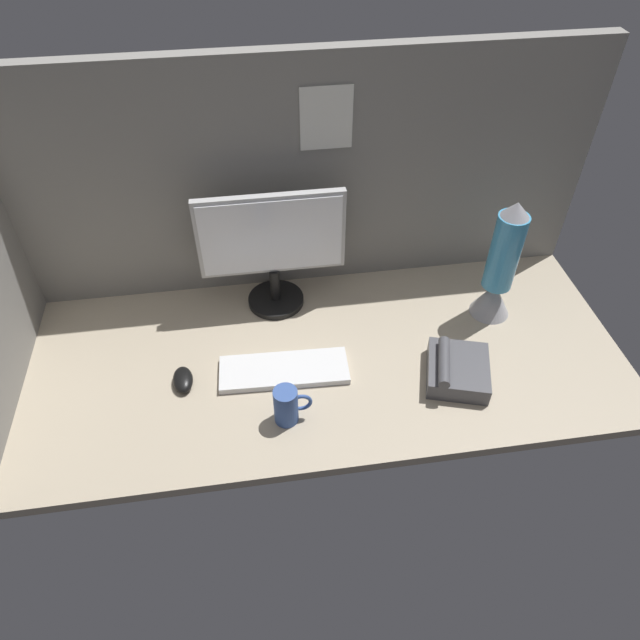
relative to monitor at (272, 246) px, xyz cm
name	(u,v)px	position (x,y,z in cm)	size (l,w,h in cm)	color
ground_plane	(319,356)	(10.55, -25.13, -23.63)	(180.00, 80.00, 3.00)	tan
cubicle_wall_back	(301,177)	(10.56, 12.37, 15.37)	(180.00, 5.50, 74.93)	gray
monitor	(272,246)	(0.00, 0.00, 0.00)	(44.50, 18.00, 39.55)	black
keyboard	(284,370)	(-0.53, -31.45, -21.13)	(37.00, 13.00, 2.00)	silver
mouse	(183,380)	(-29.22, -31.43, -20.43)	(5.60, 9.60, 3.40)	black
mug_ceramic_blue	(287,405)	(-1.25, -47.96, -16.40)	(10.27, 6.47, 11.37)	#38569E
lava_lamp	(500,270)	(67.26, -15.29, -5.03)	(12.46, 12.46, 40.77)	#A5A5AD
desk_phone	(457,370)	(47.86, -40.38, -18.94)	(21.82, 23.15, 8.80)	#4C4C51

